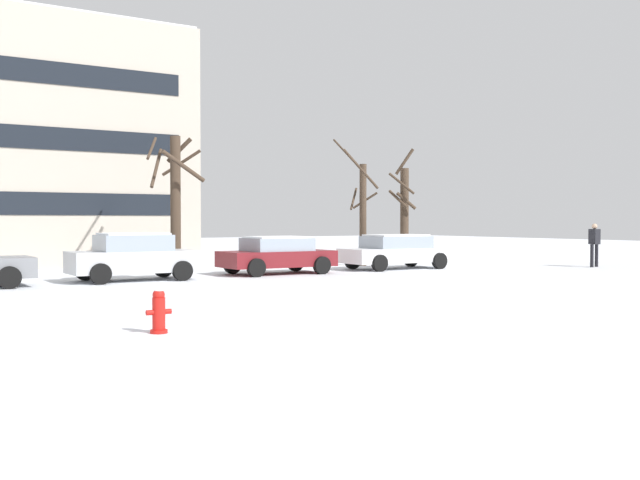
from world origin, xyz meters
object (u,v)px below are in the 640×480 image
at_px(fire_hydrant, 159,310).
at_px(parked_car_white, 396,251).
at_px(parked_car_silver, 134,257).
at_px(parked_car_maroon, 277,255).
at_px(pedestrian_crossing, 594,242).

height_order(fire_hydrant, parked_car_white, parked_car_white).
height_order(fire_hydrant, parked_car_silver, parked_car_silver).
relative_size(fire_hydrant, parked_car_maroon, 0.19).
xyz_separation_m(parked_car_maroon, pedestrian_crossing, (12.93, -3.64, 0.35)).
bearing_deg(parked_car_maroon, fire_hydrant, -127.62).
bearing_deg(fire_hydrant, parked_car_maroon, 52.38).
xyz_separation_m(fire_hydrant, pedestrian_crossing, (21.50, 7.47, 0.65)).
height_order(parked_car_maroon, pedestrian_crossing, pedestrian_crossing).
height_order(parked_car_maroon, parked_car_white, parked_car_white).
xyz_separation_m(parked_car_silver, pedestrian_crossing, (18.24, -3.53, 0.28)).
bearing_deg(pedestrian_crossing, parked_car_silver, 169.06).
relative_size(parked_car_maroon, pedestrian_crossing, 2.27).
height_order(parked_car_white, pedestrian_crossing, pedestrian_crossing).
relative_size(parked_car_silver, parked_car_white, 0.88).
bearing_deg(parked_car_white, pedestrian_crossing, -24.49).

